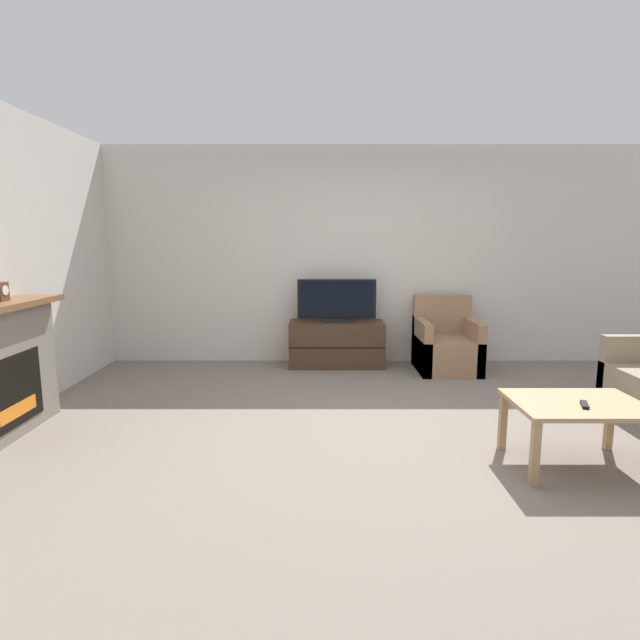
# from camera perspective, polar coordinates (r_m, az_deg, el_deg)

# --- Properties ---
(ground_plane) EXTENTS (24.00, 24.00, 0.00)m
(ground_plane) POSITION_cam_1_polar(r_m,az_deg,el_deg) (4.31, 7.24, -12.02)
(ground_plane) COLOR slate
(wall_back) EXTENTS (12.00, 0.06, 2.70)m
(wall_back) POSITION_cam_1_polar(r_m,az_deg,el_deg) (6.36, 4.75, 7.31)
(wall_back) COLOR beige
(wall_back) RESTS_ON ground
(tv_stand) EXTENTS (1.16, 0.46, 0.56)m
(tv_stand) POSITION_cam_1_polar(r_m,az_deg,el_deg) (6.18, 1.73, -2.74)
(tv_stand) COLOR #422D1E
(tv_stand) RESTS_ON ground
(tv) EXTENTS (0.96, 0.18, 0.52)m
(tv) POSITION_cam_1_polar(r_m,az_deg,el_deg) (6.09, 1.75, 2.05)
(tv) COLOR black
(tv) RESTS_ON tv_stand
(armchair) EXTENTS (0.70, 0.76, 0.88)m
(armchair) POSITION_cam_1_polar(r_m,az_deg,el_deg) (6.17, 14.02, -2.93)
(armchair) COLOR #937051
(armchair) RESTS_ON ground
(coffee_table) EXTENTS (0.87, 0.64, 0.46)m
(coffee_table) POSITION_cam_1_polar(r_m,az_deg,el_deg) (3.87, 27.18, -9.19)
(coffee_table) COLOR #A37F56
(coffee_table) RESTS_ON ground
(remote) EXTENTS (0.09, 0.15, 0.02)m
(remote) POSITION_cam_1_polar(r_m,az_deg,el_deg) (3.78, 27.82, -8.52)
(remote) COLOR black
(remote) RESTS_ON coffee_table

